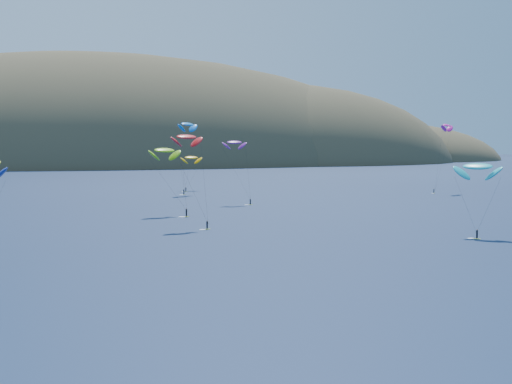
% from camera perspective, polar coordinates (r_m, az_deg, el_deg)
% --- Properties ---
extents(ground, '(2800.00, 2800.00, 0.00)m').
position_cam_1_polar(ground, '(64.92, 9.00, -13.17)').
color(ground, black).
rests_on(ground, ground).
extents(island, '(730.00, 300.00, 210.00)m').
position_cam_1_polar(island, '(622.32, -10.82, 1.30)').
color(island, '#3D3526').
rests_on(island, ground).
extents(kitesurfer_3, '(9.68, 12.51, 19.20)m').
position_cam_1_polar(kitesurfer_3, '(187.84, -7.33, 3.32)').
color(kitesurfer_3, '#D4E619').
rests_on(kitesurfer_3, ground).
extents(kitesurfer_4, '(10.11, 10.72, 27.85)m').
position_cam_1_polar(kitesurfer_4, '(260.51, -5.52, 5.42)').
color(kitesurfer_4, '#D4E619').
rests_on(kitesurfer_4, ground).
extents(kitesurfer_5, '(9.48, 10.50, 16.59)m').
position_cam_1_polar(kitesurfer_5, '(151.23, 17.31, 1.96)').
color(kitesurfer_5, '#D4E619').
rests_on(kitesurfer_5, ground).
extents(kitesurfer_6, '(7.56, 8.63, 20.74)m').
position_cam_1_polar(kitesurfer_6, '(218.35, -1.74, 3.98)').
color(kitesurfer_6, '#D4E619').
rests_on(kitesurfer_6, ground).
extents(kitesurfer_8, '(11.81, 7.51, 27.09)m').
position_cam_1_polar(kitesurfer_8, '(274.41, 15.02, 5.16)').
color(kitesurfer_8, '#D4E619').
rests_on(kitesurfer_8, ground).
extents(kitesurfer_9, '(8.13, 9.70, 22.16)m').
position_cam_1_polar(kitesurfer_9, '(159.59, -5.57, 4.39)').
color(kitesurfer_9, '#D4E619').
rests_on(kitesurfer_9, ground).
extents(kitesurfer_11, '(8.76, 10.81, 14.93)m').
position_cam_1_polar(kitesurfer_11, '(278.06, -5.20, 2.76)').
color(kitesurfer_11, '#D4E619').
rests_on(kitesurfer_11, ground).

